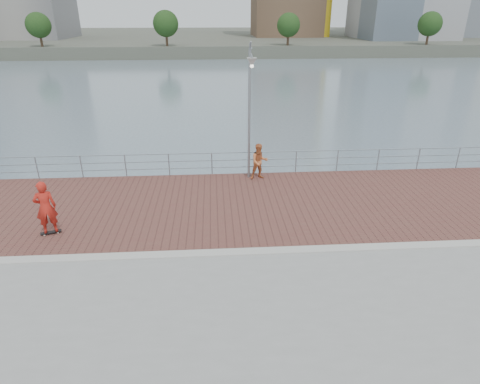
{
  "coord_description": "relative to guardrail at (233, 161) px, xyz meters",
  "views": [
    {
      "loc": [
        -0.88,
        -11.19,
        7.33
      ],
      "look_at": [
        0.0,
        2.0,
        1.3
      ],
      "focal_mm": 30.0,
      "sensor_mm": 36.0,
      "label": 1
    }
  ],
  "objects": [
    {
      "name": "street_lamp",
      "position": [
        0.72,
        -0.93,
        3.49
      ],
      "size": [
        0.43,
        1.25,
        5.88
      ],
      "color": "gray",
      "rests_on": "brick_lane"
    },
    {
      "name": "curb",
      "position": [
        -0.0,
        -7.0,
        -0.66
      ],
      "size": [
        40.0,
        0.4,
        0.06
      ],
      "primitive_type": "cube",
      "color": "#B7B5AD",
      "rests_on": "seawall"
    },
    {
      "name": "bystander",
      "position": [
        1.2,
        -0.7,
        0.18
      ],
      "size": [
        0.92,
        0.78,
        1.7
      ],
      "primitive_type": "imported",
      "rotation": [
        0.0,
        0.0,
        0.17
      ],
      "color": "#CE6F3C",
      "rests_on": "brick_lane"
    },
    {
      "name": "brick_lane",
      "position": [
        -0.0,
        -3.4,
        -0.68
      ],
      "size": [
        40.0,
        6.8,
        0.02
      ],
      "primitive_type": "cube",
      "color": "brown",
      "rests_on": "seawall"
    },
    {
      "name": "skateboard",
      "position": [
        -6.8,
        -5.34,
        -0.61
      ],
      "size": [
        0.71,
        0.4,
        0.08
      ],
      "rotation": [
        0.0,
        0.0,
        0.34
      ],
      "color": "black",
      "rests_on": "brick_lane"
    },
    {
      "name": "skateboarder",
      "position": [
        -6.8,
        -5.34,
        0.39
      ],
      "size": [
        0.82,
        0.67,
        1.95
      ],
      "primitive_type": "imported",
      "rotation": [
        0.0,
        0.0,
        3.48
      ],
      "color": "red",
      "rests_on": "skateboard"
    },
    {
      "name": "far_shore",
      "position": [
        -0.0,
        115.5,
        -1.44
      ],
      "size": [
        320.0,
        95.0,
        2.5
      ],
      "primitive_type": "cube",
      "color": "#4C5142",
      "rests_on": "ground"
    },
    {
      "name": "water",
      "position": [
        -0.0,
        -7.0,
        -2.69
      ],
      "size": [
        400.0,
        400.0,
        0.0
      ],
      "primitive_type": "plane",
      "color": "slate",
      "rests_on": "ground"
    },
    {
      "name": "guardrail",
      "position": [
        0.0,
        0.0,
        0.0
      ],
      "size": [
        39.06,
        0.06,
        1.13
      ],
      "color": "#8C9EA8",
      "rests_on": "brick_lane"
    },
    {
      "name": "shoreline_trees",
      "position": [
        -10.32,
        70.0,
        3.92
      ],
      "size": [
        110.01,
        5.12,
        6.82
      ],
      "color": "#473323",
      "rests_on": "far_shore"
    }
  ]
}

